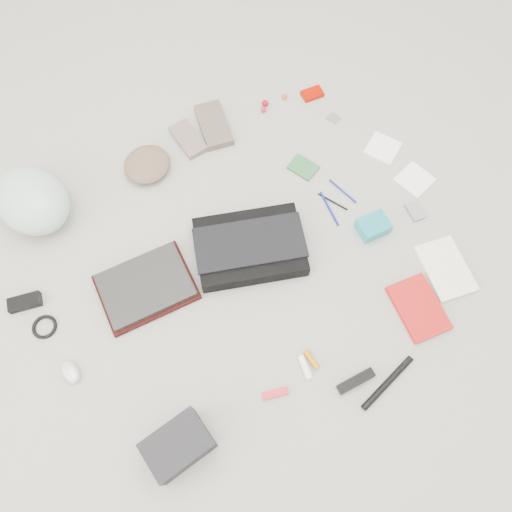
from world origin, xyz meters
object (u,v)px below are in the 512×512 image
messenger_bag (250,247)px  camera_bag (178,446)px  laptop (145,285)px  accordion_wallet (373,226)px  book_red (418,308)px  bike_helmet (32,200)px

messenger_bag → camera_bag: bearing=-117.7°
laptop → accordion_wallet: size_ratio=2.82×
accordion_wallet → messenger_bag: bearing=165.8°
accordion_wallet → camera_bag: bearing=-156.3°
messenger_bag → book_red: (0.38, -0.51, -0.02)m
bike_helmet → accordion_wallet: bearing=-50.6°
book_red → accordion_wallet: size_ratio=2.03×
camera_bag → book_red: size_ratio=0.87×
accordion_wallet → laptop: bearing=171.0°
messenger_bag → bike_helmet: 0.82m
messenger_bag → camera_bag: size_ratio=2.01×
camera_bag → book_red: (0.93, -0.05, -0.05)m
laptop → camera_bag: size_ratio=1.59×
book_red → accordion_wallet: (0.06, 0.34, 0.02)m
messenger_bag → bike_helmet: (-0.59, 0.57, 0.06)m
messenger_bag → bike_helmet: bike_helmet is taller
camera_bag → bike_helmet: bearing=89.1°
bike_helmet → accordion_wallet: bike_helmet is taller
bike_helmet → book_red: bike_helmet is taller
bike_helmet → accordion_wallet: size_ratio=2.85×
book_red → messenger_bag: bearing=137.0°
laptop → accordion_wallet: 0.86m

